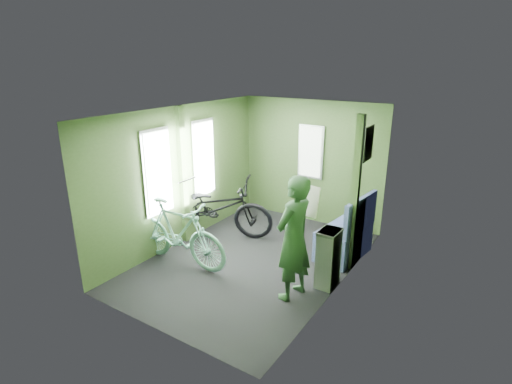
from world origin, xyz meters
TOP-DOWN VIEW (x-y plane):
  - room at (-0.04, 0.04)m, footprint 4.00×4.02m
  - bicycle_black at (-1.05, 0.44)m, footprint 2.19×1.45m
  - bicycle_mint at (-0.88, -0.69)m, footprint 1.74×0.62m
  - passenger at (0.97, -0.52)m, footprint 0.49×0.70m
  - waste_box at (1.26, -0.04)m, footprint 0.24×0.34m
  - bench_seat at (1.15, 0.92)m, footprint 0.65×1.03m

SIDE VIEW (x-z plane):
  - bicycle_black at x=-1.05m, z-range -0.58..0.58m
  - bicycle_mint at x=-0.88m, z-range -0.53..0.53m
  - bench_seat at x=1.15m, z-range -0.21..0.82m
  - waste_box at x=1.26m, z-range 0.00..0.83m
  - passenger at x=0.97m, z-range 0.00..1.67m
  - room at x=-0.04m, z-range 0.28..2.59m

